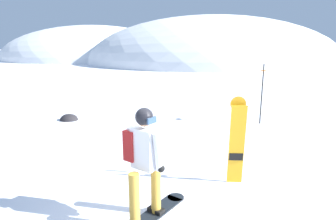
{
  "coord_description": "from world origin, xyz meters",
  "views": [
    {
      "loc": [
        0.23,
        -3.88,
        2.55
      ],
      "look_at": [
        -0.11,
        2.88,
        1.0
      ],
      "focal_mm": 30.62,
      "sensor_mm": 36.0,
      "label": 1
    }
  ],
  "objects_px": {
    "rock_dark": "(69,120)",
    "piste_marker_near": "(262,89)",
    "spare_snowboard": "(237,141)",
    "snowboarder_main": "(143,162)"
  },
  "relations": [
    {
      "from": "rock_dark",
      "to": "piste_marker_near",
      "type": "bearing_deg",
      "value": -0.82
    },
    {
      "from": "spare_snowboard",
      "to": "piste_marker_near",
      "type": "xyz_separation_m",
      "value": [
        1.57,
        4.28,
        0.3
      ]
    },
    {
      "from": "snowboarder_main",
      "to": "rock_dark",
      "type": "distance_m",
      "value": 6.6
    },
    {
      "from": "rock_dark",
      "to": "snowboarder_main",
      "type": "bearing_deg",
      "value": -59.02
    },
    {
      "from": "spare_snowboard",
      "to": "rock_dark",
      "type": "height_order",
      "value": "spare_snowboard"
    },
    {
      "from": "snowboarder_main",
      "to": "piste_marker_near",
      "type": "height_order",
      "value": "piste_marker_near"
    },
    {
      "from": "snowboarder_main",
      "to": "spare_snowboard",
      "type": "relative_size",
      "value": 1.04
    },
    {
      "from": "snowboarder_main",
      "to": "spare_snowboard",
      "type": "xyz_separation_m",
      "value": [
        1.54,
        1.24,
        -0.08
      ]
    },
    {
      "from": "piste_marker_near",
      "to": "rock_dark",
      "type": "xyz_separation_m",
      "value": [
        -6.48,
        0.09,
        -1.14
      ]
    },
    {
      "from": "spare_snowboard",
      "to": "piste_marker_near",
      "type": "height_order",
      "value": "piste_marker_near"
    }
  ]
}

